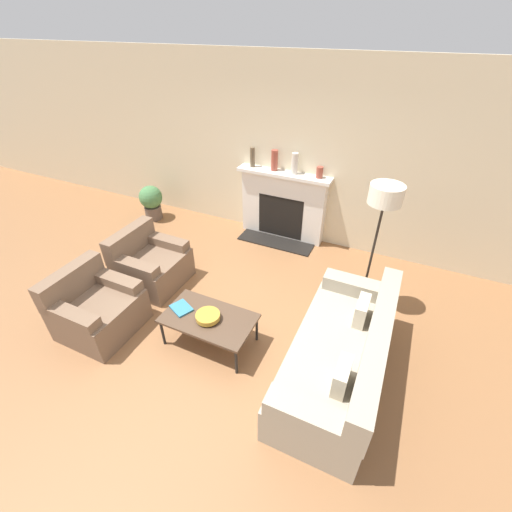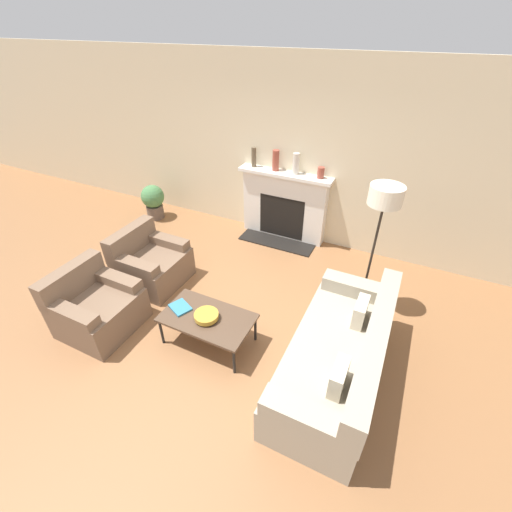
# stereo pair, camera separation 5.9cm
# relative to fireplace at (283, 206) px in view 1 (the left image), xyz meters

# --- Properties ---
(ground_plane) EXTENTS (18.00, 18.00, 0.00)m
(ground_plane) POSITION_rel_fireplace_xyz_m (-0.03, -2.62, -0.58)
(ground_plane) COLOR brown
(wall_back) EXTENTS (18.00, 0.06, 2.90)m
(wall_back) POSITION_rel_fireplace_xyz_m (-0.03, 0.14, 0.87)
(wall_back) COLOR beige
(wall_back) RESTS_ON ground_plane
(fireplace) EXTENTS (1.58, 0.59, 1.19)m
(fireplace) POSITION_rel_fireplace_xyz_m (0.00, 0.00, 0.00)
(fireplace) COLOR silver
(fireplace) RESTS_ON ground_plane
(couch) EXTENTS (0.89, 2.05, 0.86)m
(couch) POSITION_rel_fireplace_xyz_m (1.65, -2.49, -0.26)
(couch) COLOR #9E937F
(couch) RESTS_ON ground_plane
(armchair_near) EXTENTS (0.84, 0.86, 0.82)m
(armchair_near) POSITION_rel_fireplace_xyz_m (-1.24, -3.05, -0.27)
(armchair_near) COLOR brown
(armchair_near) RESTS_ON ground_plane
(armchair_far) EXTENTS (0.84, 0.86, 0.82)m
(armchair_far) POSITION_rel_fireplace_xyz_m (-1.24, -2.03, -0.27)
(armchair_far) COLOR brown
(armchair_far) RESTS_ON ground_plane
(coffee_table) EXTENTS (1.06, 0.61, 0.41)m
(coffee_table) POSITION_rel_fireplace_xyz_m (0.14, -2.67, -0.20)
(coffee_table) COLOR #4C3828
(coffee_table) RESTS_ON ground_plane
(bowl) EXTENTS (0.28, 0.28, 0.08)m
(bowl) POSITION_rel_fireplace_xyz_m (0.15, -2.70, -0.12)
(bowl) COLOR #BC8E2D
(bowl) RESTS_ON coffee_table
(book) EXTENTS (0.31, 0.28, 0.02)m
(book) POSITION_rel_fireplace_xyz_m (-0.23, -2.69, -0.16)
(book) COLOR teal
(book) RESTS_ON coffee_table
(floor_lamp) EXTENTS (0.39, 0.39, 1.75)m
(floor_lamp) POSITION_rel_fireplace_xyz_m (1.66, -1.25, 0.84)
(floor_lamp) COLOR black
(floor_lamp) RESTS_ON ground_plane
(mantel_vase_left) EXTENTS (0.08, 0.08, 0.32)m
(mantel_vase_left) POSITION_rel_fireplace_xyz_m (-0.57, 0.01, 0.77)
(mantel_vase_left) COLOR brown
(mantel_vase_left) RESTS_ON fireplace
(mantel_vase_center_left) EXTENTS (0.11, 0.11, 0.33)m
(mantel_vase_center_left) POSITION_rel_fireplace_xyz_m (-0.18, 0.01, 0.77)
(mantel_vase_center_left) COLOR brown
(mantel_vase_center_left) RESTS_ON fireplace
(mantel_vase_center_right) EXTENTS (0.11, 0.11, 0.33)m
(mantel_vase_center_right) POSITION_rel_fireplace_xyz_m (0.16, 0.01, 0.77)
(mantel_vase_center_right) COLOR beige
(mantel_vase_center_right) RESTS_ON fireplace
(mantel_vase_right) EXTENTS (0.10, 0.10, 0.17)m
(mantel_vase_right) POSITION_rel_fireplace_xyz_m (0.58, 0.01, 0.70)
(mantel_vase_right) COLOR brown
(mantel_vase_right) RESTS_ON fireplace
(potted_plant) EXTENTS (0.43, 0.43, 0.66)m
(potted_plant) POSITION_rel_fireplace_xyz_m (-2.49, -0.45, -0.21)
(potted_plant) COLOR brown
(potted_plant) RESTS_ON ground_plane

